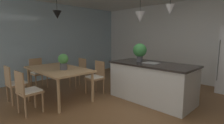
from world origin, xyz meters
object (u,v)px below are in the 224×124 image
Objects in this scene: chair_far_right at (96,76)px; kitchen_island at (152,81)px; potted_plant_on_island at (140,51)px; potted_plant_on_table at (63,61)px; chair_far_left at (79,72)px; chair_window_end at (38,72)px; chair_near_left at (15,83)px; chair_near_right at (27,91)px; dining_table at (58,71)px.

kitchen_island is (1.32, 0.63, -0.01)m from chair_far_right.
potted_plant_on_island is 1.87m from potted_plant_on_table.
potted_plant_on_table reaches higher than chair_far_left.
chair_far_left is 1.20m from potted_plant_on_table.
chair_window_end is at bearing -150.21° from potted_plant_on_island.
potted_plant_on_island reaches higher than potted_plant_on_table.
potted_plant_on_island reaches higher than chair_window_end.
chair_near_left is (-0.81, -1.75, 0.00)m from chair_far_right.
potted_plant_on_island is at bearing 29.79° from chair_window_end.
chair_far_right is at bearing 80.91° from potted_plant_on_table.
kitchen_island is 0.80m from potted_plant_on_island.
chair_far_right and chair_near_left have the same top height.
chair_window_end is at bearing -153.30° from kitchen_island.
potted_plant_on_table reaches higher than chair_far_right.
kitchen_island is (1.32, 2.38, -0.01)m from chair_near_right.
chair_near_left is at bearing -179.99° from chair_near_right.
potted_plant_on_table reaches higher than kitchen_island.
chair_window_end is at bearing 152.51° from chair_near_right.
chair_far_left is at bearing 114.88° from chair_near_right.
chair_far_right is 1.00× the size of chair_window_end.
chair_far_right reaches higher than dining_table.
chair_near_right is at bearing -27.49° from chair_window_end.
potted_plant_on_island is (0.95, 2.38, 0.70)m from chair_near_right.
chair_near_left is 1.21m from potted_plant_on_table.
chair_near_right is at bearing -118.94° from kitchen_island.
kitchen_island is at bearing 41.10° from dining_table.
chair_near_right is (0.00, -1.75, 0.00)m from chair_far_right.
chair_window_end is at bearing -134.67° from chair_far_left.
potted_plant_on_table is (-1.09, -1.50, -0.21)m from potted_plant_on_island.
dining_table is at bearing -178.16° from potted_plant_on_table.
dining_table is at bearing -65.28° from chair_far_left.
chair_window_end and chair_far_left have the same top height.
chair_near_left and chair_near_right have the same top height.
potted_plant_on_island is at bearing 33.39° from chair_far_right.
dining_table is 0.91× the size of kitchen_island.
chair_near_right is at bearing -65.12° from chair_far_left.
chair_far_right is 1.00× the size of chair_near_right.
potted_plant_on_table is at bearing 52.78° from chair_near_left.
potted_plant_on_table is at bearing -52.27° from chair_far_left.
chair_near_right is at bearing -64.96° from dining_table.
chair_near_left is at bearing -127.22° from potted_plant_on_table.
potted_plant_on_island reaches higher than dining_table.
chair_near_right is 2.66m from potted_plant_on_island.
chair_far_right is at bearing -146.61° from potted_plant_on_island.
potted_plant_on_table is (0.67, -0.87, 0.49)m from chair_far_left.
potted_plant_on_table is at bearing -134.24° from kitchen_island.
potted_plant_on_island reaches higher than chair_far_left.
potted_plant_on_table is at bearing 99.08° from chair_near_right.
kitchen_island reaches higher than chair_window_end.
chair_far_left is (-0.81, -0.00, 0.00)m from chair_far_right.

